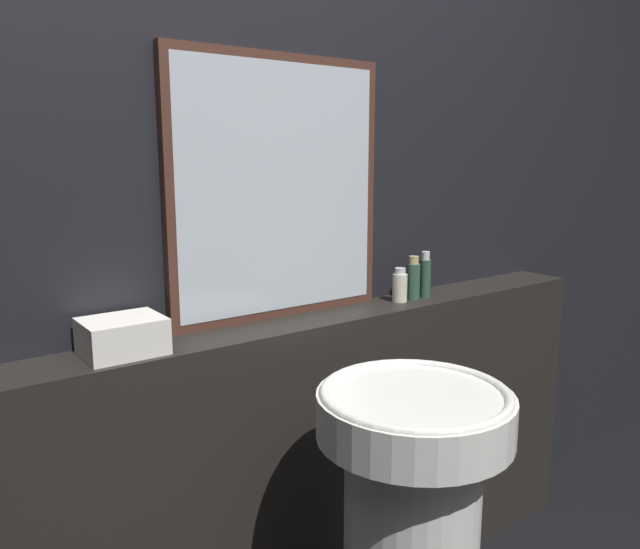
# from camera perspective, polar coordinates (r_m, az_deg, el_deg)

# --- Properties ---
(wall_back) EXTENTS (8.00, 0.06, 2.50)m
(wall_back) POSITION_cam_1_polar(r_m,az_deg,el_deg) (1.83, -5.67, 4.82)
(wall_back) COLOR black
(wall_back) RESTS_ON ground_plane
(vanity_counter) EXTENTS (2.49, 0.19, 0.97)m
(vanity_counter) POSITION_cam_1_polar(r_m,az_deg,el_deg) (1.96, -3.25, -18.27)
(vanity_counter) COLOR black
(vanity_counter) RESTS_ON ground_plane
(pedestal_sink) EXTENTS (0.46, 0.46, 0.91)m
(pedestal_sink) POSITION_cam_1_polar(r_m,az_deg,el_deg) (1.68, 8.29, -23.16)
(pedestal_sink) COLOR silver
(pedestal_sink) RESTS_ON ground_plane
(mirror) EXTENTS (0.70, 0.03, 0.75)m
(mirror) POSITION_cam_1_polar(r_m,az_deg,el_deg) (1.80, -3.76, 7.80)
(mirror) COLOR #47281E
(mirror) RESTS_ON vanity_counter
(towel_stack) EXTENTS (0.19, 0.15, 0.09)m
(towel_stack) POSITION_cam_1_polar(r_m,az_deg,el_deg) (1.57, -17.61, -5.39)
(towel_stack) COLOR silver
(towel_stack) RESTS_ON vanity_counter
(shampoo_bottle) EXTENTS (0.05, 0.05, 0.11)m
(shampoo_bottle) POSITION_cam_1_polar(r_m,az_deg,el_deg) (2.04, 7.31, -1.06)
(shampoo_bottle) COLOR beige
(shampoo_bottle) RESTS_ON vanity_counter
(conditioner_bottle) EXTENTS (0.04, 0.04, 0.14)m
(conditioner_bottle) POSITION_cam_1_polar(r_m,az_deg,el_deg) (2.08, 8.52, -0.44)
(conditioner_bottle) COLOR #2D4C3D
(conditioner_bottle) RESTS_ON vanity_counter
(lotion_bottle) EXTENTS (0.04, 0.04, 0.15)m
(lotion_bottle) POSITION_cam_1_polar(r_m,az_deg,el_deg) (2.12, 9.58, -0.14)
(lotion_bottle) COLOR #2D4C3D
(lotion_bottle) RESTS_ON vanity_counter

